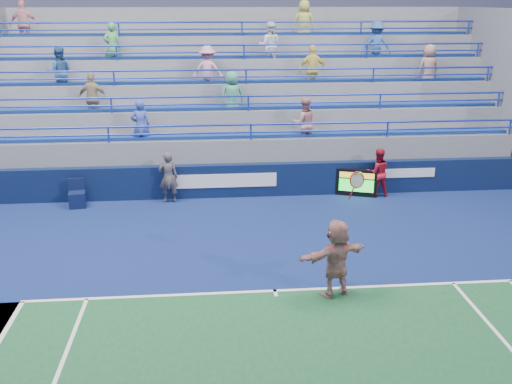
{
  "coord_description": "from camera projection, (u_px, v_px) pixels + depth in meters",
  "views": [
    {
      "loc": [
        -1.41,
        -11.19,
        6.19
      ],
      "look_at": [
        -0.2,
        2.5,
        1.5
      ],
      "focal_mm": 40.0,
      "sensor_mm": 36.0,
      "label": 1
    }
  ],
  "objects": [
    {
      "name": "line_judge",
      "position": [
        168.0,
        177.0,
        17.96
      ],
      "size": [
        0.63,
        0.44,
        1.65
      ],
      "primitive_type": "imported",
      "rotation": [
        0.0,
        0.0,
        3.21
      ],
      "color": "#131C36",
      "rests_on": "ground"
    },
    {
      "name": "bleacher_stand",
      "position": [
        243.0,
        126.0,
        21.86
      ],
      "size": [
        18.0,
        5.6,
        6.13
      ],
      "color": "slate",
      "rests_on": "ground"
    },
    {
      "name": "tennis_player",
      "position": [
        336.0,
        258.0,
        12.26
      ],
      "size": [
        1.71,
        1.07,
        2.83
      ],
      "color": "silver",
      "rests_on": "ground"
    },
    {
      "name": "serve_speed_board",
      "position": [
        357.0,
        183.0,
        18.63
      ],
      "size": [
        1.3,
        0.56,
        0.91
      ],
      "color": "black",
      "rests_on": "ground"
    },
    {
      "name": "ball_girl",
      "position": [
        378.0,
        173.0,
        18.53
      ],
      "size": [
        0.8,
        0.64,
        1.61
      ],
      "primitive_type": "imported",
      "rotation": [
        0.0,
        0.0,
        3.18
      ],
      "color": "#A41223",
      "rests_on": "ground"
    },
    {
      "name": "ground",
      "position": [
        275.0,
        292.0,
        12.67
      ],
      "size": [
        120.0,
        120.0,
        0.0
      ],
      "primitive_type": "plane",
      "color": "#333538"
    },
    {
      "name": "judge_chair",
      "position": [
        77.0,
        198.0,
        17.71
      ],
      "size": [
        0.57,
        0.57,
        0.88
      ],
      "color": "#0B1437",
      "rests_on": "ground"
    },
    {
      "name": "sponsor_wall",
      "position": [
        252.0,
        180.0,
        18.62
      ],
      "size": [
        18.0,
        0.32,
        1.1
      ],
      "color": "#0A1839",
      "rests_on": "ground"
    }
  ]
}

